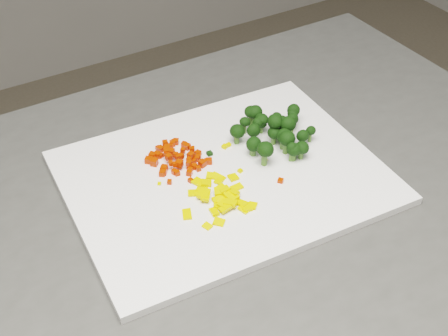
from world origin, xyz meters
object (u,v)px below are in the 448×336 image
pepper_pile (218,198)px  broccoli_pile (274,127)px  cutting_board (224,177)px  carrot_pile (177,156)px

pepper_pile → broccoli_pile: 0.15m
cutting_board → carrot_pile: (-0.04, 0.05, 0.02)m
cutting_board → pepper_pile: pepper_pile is taller
cutting_board → broccoli_pile: 0.10m
carrot_pile → broccoli_pile: 0.14m
carrot_pile → broccoli_pile: bearing=-10.8°
carrot_pile → pepper_pile: 0.09m
pepper_pile → cutting_board: bearing=51.6°
cutting_board → broccoli_pile: bearing=15.0°
carrot_pile → broccoli_pile: broccoli_pile is taller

